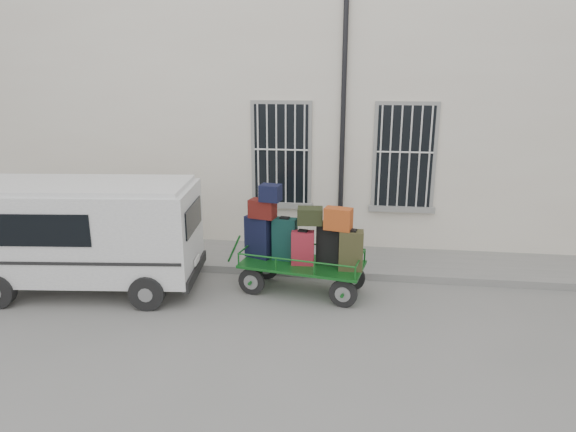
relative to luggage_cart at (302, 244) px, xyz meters
The scene contains 5 objects.
ground 1.21m from the luggage_cart, 115.10° to the right, with size 80.00×80.00×0.00m, color slate.
building 5.25m from the luggage_cart, 93.71° to the left, with size 24.00×5.15×6.00m.
sidewalk 1.79m from the luggage_cart, 101.58° to the left, with size 24.00×1.70×0.15m, color gray.
luggage_cart is the anchor object (origin of this frame).
van 4.06m from the luggage_cart, behind, with size 4.30×2.22×2.09m.
Camera 1 is at (1.23, -8.30, 4.10)m, focal length 32.00 mm.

